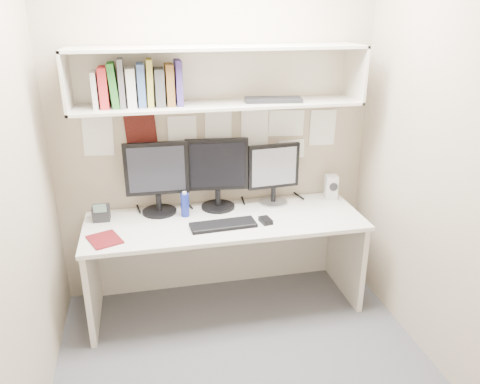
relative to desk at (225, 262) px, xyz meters
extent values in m
cube|color=#49494E|center=(0.00, -0.65, -0.37)|extent=(2.40, 2.00, 0.01)
cube|color=tan|center=(0.00, 0.35, 0.93)|extent=(2.40, 0.02, 2.60)
cube|color=tan|center=(0.00, -1.65, 0.93)|extent=(2.40, 0.02, 2.60)
cube|color=tan|center=(-1.20, -0.65, 0.93)|extent=(0.02, 2.00, 2.60)
cube|color=tan|center=(1.20, -0.65, 0.93)|extent=(0.02, 2.00, 2.60)
cube|color=silver|center=(0.00, -0.01, 0.35)|extent=(2.00, 0.70, 0.03)
cube|color=beige|center=(0.00, 0.32, -0.02)|extent=(1.96, 0.02, 0.70)
cube|color=beige|center=(0.00, 0.16, 1.16)|extent=(2.00, 0.38, 0.02)
cube|color=beige|center=(0.00, 0.16, 1.54)|extent=(2.00, 0.38, 0.02)
cube|color=beige|center=(0.00, 0.34, 1.35)|extent=(2.00, 0.02, 0.40)
cube|color=beige|center=(-0.99, 0.16, 1.35)|extent=(0.02, 0.38, 0.40)
cube|color=beige|center=(0.99, 0.16, 1.35)|extent=(0.02, 0.38, 0.40)
cylinder|color=black|center=(-0.46, 0.21, 0.37)|extent=(0.25, 0.25, 0.02)
cylinder|color=black|center=(-0.46, 0.21, 0.45)|extent=(0.04, 0.04, 0.13)
cube|color=black|center=(-0.46, 0.22, 0.71)|extent=(0.46, 0.05, 0.39)
cube|color=black|center=(-0.46, 0.20, 0.71)|extent=(0.40, 0.01, 0.33)
cylinder|color=black|center=(-0.02, 0.21, 0.37)|extent=(0.26, 0.26, 0.02)
cylinder|color=black|center=(-0.02, 0.21, 0.45)|extent=(0.04, 0.04, 0.13)
cube|color=black|center=(-0.02, 0.22, 0.71)|extent=(0.47, 0.08, 0.39)
cube|color=black|center=(-0.02, 0.20, 0.71)|extent=(0.40, 0.04, 0.34)
cylinder|color=#A5A5AA|center=(0.42, 0.21, 0.37)|extent=(0.22, 0.22, 0.02)
cylinder|color=black|center=(0.42, 0.21, 0.44)|extent=(0.04, 0.04, 0.11)
cube|color=black|center=(0.42, 0.22, 0.66)|extent=(0.41, 0.07, 0.34)
cube|color=#B2B1B7|center=(0.42, 0.20, 0.66)|extent=(0.35, 0.03, 0.29)
cube|color=black|center=(-0.04, -0.13, 0.37)|extent=(0.47, 0.19, 0.02)
cube|color=black|center=(0.27, -0.13, 0.38)|extent=(0.09, 0.12, 0.03)
cube|color=#B8B9B4|center=(0.90, 0.22, 0.46)|extent=(0.11, 0.11, 0.19)
cylinder|color=black|center=(0.90, 0.17, 0.48)|extent=(0.07, 0.02, 0.07)
cylinder|color=navy|center=(-0.28, 0.11, 0.45)|extent=(0.06, 0.06, 0.17)
cylinder|color=white|center=(-0.28, 0.11, 0.54)|extent=(0.03, 0.03, 0.02)
cube|color=#580F13|center=(-0.83, -0.17, 0.37)|extent=(0.26, 0.28, 0.01)
cube|color=black|center=(-0.87, 0.16, 0.42)|extent=(0.12, 0.10, 0.11)
cube|color=#4C6659|center=(-0.87, 0.11, 0.48)|extent=(0.09, 0.01, 0.06)
cube|color=beige|center=(-0.82, 0.17, 1.29)|extent=(0.03, 0.19, 0.24)
cube|color=red|center=(-0.76, 0.17, 1.30)|extent=(0.05, 0.19, 0.26)
cube|color=#226823|center=(-0.70, 0.17, 1.32)|extent=(0.04, 0.19, 0.29)
cube|color=#535258|center=(-0.65, 0.17, 1.33)|extent=(0.04, 0.19, 0.31)
cube|color=silver|center=(-0.59, 0.17, 1.30)|extent=(0.06, 0.19, 0.25)
cube|color=#3A5691|center=(-0.52, 0.17, 1.31)|extent=(0.05, 0.19, 0.28)
cube|color=#A19635|center=(-0.47, 0.17, 1.33)|extent=(0.04, 0.19, 0.30)
cube|color=#3F4042|center=(-0.40, 0.17, 1.30)|extent=(0.06, 0.19, 0.24)
cube|color=brown|center=(-0.33, 0.17, 1.31)|extent=(0.05, 0.19, 0.27)
cube|color=navy|center=(-0.28, 0.17, 1.32)|extent=(0.04, 0.19, 0.30)
cube|color=black|center=(0.38, 0.13, 1.19)|extent=(0.41, 0.21, 0.03)
camera|label=1|loc=(-0.54, -3.04, 1.78)|focal=35.00mm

